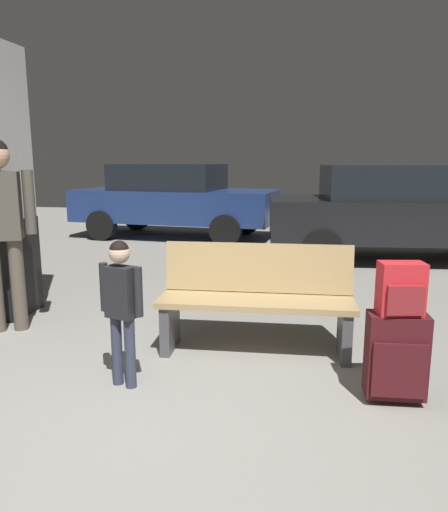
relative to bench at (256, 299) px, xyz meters
name	(u,v)px	position (x,y,z in m)	size (l,w,h in m)	color
ground_plane	(244,283)	(-0.46, 2.45, -0.49)	(18.00, 18.00, 0.10)	gray
bench	(256,299)	(0.00, 0.00, 0.00)	(1.63, 0.62, 0.89)	tan
suitcase	(396,356)	(1.01, -0.72, -0.12)	(0.39, 0.26, 0.60)	#471419
backpack_bright	(401,289)	(1.01, -0.72, 0.33)	(0.30, 0.23, 0.34)	red
child	(121,298)	(-0.83, -0.83, 0.20)	(0.34, 0.24, 1.05)	#33384C
adult	(0,215)	(-2.34, 0.05, 0.65)	(0.56, 0.34, 1.77)	brown
parked_car_far	(174,199)	(-2.45, 5.85, 0.36)	(4.24, 2.08, 1.51)	navy
parked_car_near	(398,210)	(1.73, 4.19, 0.36)	(4.26, 2.13, 1.51)	black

